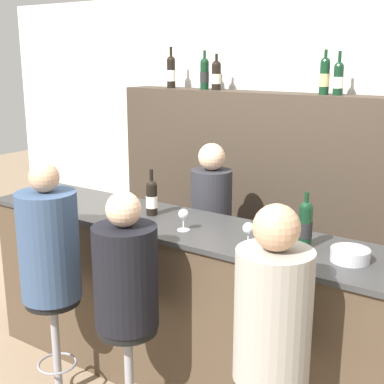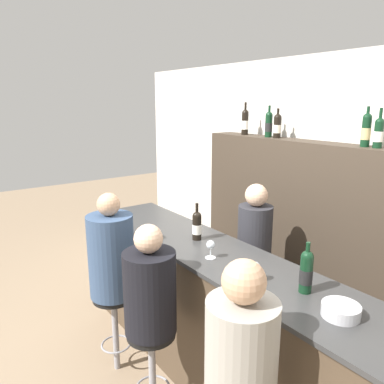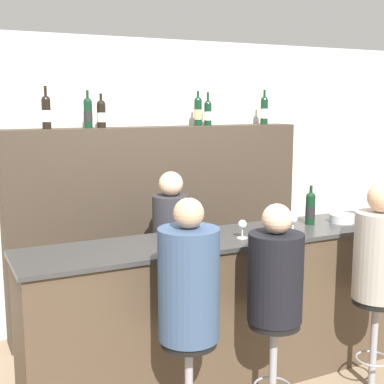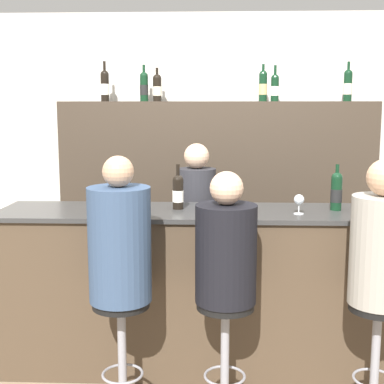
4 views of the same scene
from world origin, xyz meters
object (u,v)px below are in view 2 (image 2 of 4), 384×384
(wine_bottle_counter_0, at_px, (197,225))
(bartender, at_px, (253,272))
(wine_bottle_backbar_0, at_px, (245,122))
(bar_stool_left, at_px, (114,312))
(guest_seated_left, at_px, (111,253))
(wine_bottle_backbar_1, at_px, (269,124))
(wine_bottle_backbar_3, at_px, (366,130))
(guest_seated_right, at_px, (241,353))
(bar_stool_middle, at_px, (152,351))
(wine_bottle_backbar_2, at_px, (277,126))
(wine_bottle_counter_1, at_px, (306,271))
(metal_bowl, at_px, (341,311))
(guest_seated_middle, at_px, (150,288))
(wine_glass_1, at_px, (255,268))
(wine_glass_0, at_px, (211,246))
(wine_bottle_backbar_4, at_px, (379,132))

(wine_bottle_counter_0, bearing_deg, bartender, 78.80)
(wine_bottle_backbar_0, bearing_deg, bar_stool_left, -76.78)
(bar_stool_left, xyz_separation_m, guest_seated_left, (0.00, 0.00, 0.51))
(bar_stool_left, bearing_deg, wine_bottle_backbar_1, 92.49)
(wine_bottle_backbar_3, bearing_deg, guest_seated_right, -74.05)
(bar_stool_middle, height_order, guest_seated_right, guest_seated_right)
(wine_bottle_backbar_1, distance_m, guest_seated_right, 2.53)
(wine_bottle_backbar_2, height_order, bar_stool_left, wine_bottle_backbar_2)
(wine_bottle_counter_1, relative_size, guest_seated_right, 0.37)
(guest_seated_left, relative_size, guest_seated_right, 1.02)
(metal_bowl, bearing_deg, guest_seated_middle, -151.43)
(wine_bottle_backbar_0, xyz_separation_m, wine_bottle_backbar_1, (0.34, 0.00, -0.01))
(guest_seated_right, relative_size, bartender, 0.55)
(wine_bottle_counter_1, distance_m, bar_stool_left, 1.63)
(wine_bottle_counter_1, height_order, wine_bottle_backbar_3, wine_bottle_backbar_3)
(metal_bowl, bearing_deg, wine_bottle_counter_1, 167.29)
(wine_bottle_backbar_2, height_order, wine_glass_1, wine_bottle_backbar_2)
(wine_bottle_counter_1, height_order, bar_stool_left, wine_bottle_counter_1)
(wine_glass_1, bearing_deg, bartender, 134.55)
(wine_bottle_backbar_0, bearing_deg, guest_seated_right, -43.53)
(wine_bottle_counter_0, distance_m, wine_glass_0, 0.38)
(bar_stool_left, bearing_deg, wine_bottle_counter_0, 64.59)
(wine_glass_1, xyz_separation_m, metal_bowl, (0.54, 0.08, -0.06))
(wine_bottle_counter_0, bearing_deg, wine_bottle_backbar_4, 57.03)
(wine_bottle_counter_0, bearing_deg, guest_seated_left, -115.41)
(bartender, bearing_deg, bar_stool_left, -109.01)
(wine_bottle_backbar_1, distance_m, metal_bowl, 2.24)
(wine_bottle_backbar_3, bearing_deg, metal_bowl, -61.83)
(wine_bottle_backbar_1, relative_size, bar_stool_middle, 0.46)
(wine_bottle_backbar_3, bearing_deg, guest_seated_middle, -101.11)
(wine_bottle_counter_0, height_order, metal_bowl, wine_bottle_counter_0)
(wine_bottle_backbar_2, bearing_deg, wine_bottle_backbar_0, -180.00)
(wine_bottle_backbar_0, distance_m, bar_stool_middle, 2.51)
(wine_bottle_counter_0, relative_size, wine_glass_1, 2.38)
(wine_glass_0, relative_size, wine_glass_1, 1.03)
(wine_bottle_backbar_4, distance_m, guest_seated_middle, 2.07)
(bartender, bearing_deg, wine_bottle_backbar_0, 142.48)
(wine_bottle_backbar_3, xyz_separation_m, bartender, (-0.55, -0.63, -1.26))
(wine_glass_0, bearing_deg, metal_bowl, 4.71)
(wine_bottle_backbar_1, height_order, metal_bowl, wine_bottle_backbar_1)
(wine_bottle_backbar_1, height_order, bar_stool_middle, wine_bottle_backbar_1)
(bar_stool_middle, bearing_deg, wine_bottle_backbar_2, 107.48)
(wine_bottle_backbar_4, bearing_deg, wine_bottle_backbar_2, 180.00)
(wine_bottle_backbar_3, bearing_deg, wine_bottle_backbar_2, 180.00)
(wine_bottle_backbar_1, height_order, bartender, wine_bottle_backbar_1)
(wine_bottle_backbar_1, height_order, wine_bottle_backbar_3, wine_bottle_backbar_3)
(wine_bottle_backbar_1, height_order, wine_glass_1, wine_bottle_backbar_1)
(wine_bottle_backbar_1, relative_size, guest_seated_right, 0.38)
(wine_bottle_backbar_3, distance_m, metal_bowl, 1.62)
(wine_bottle_backbar_0, distance_m, guest_seated_middle, 2.27)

